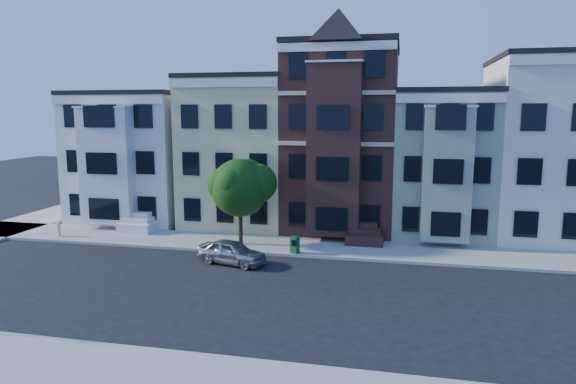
% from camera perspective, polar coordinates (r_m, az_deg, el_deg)
% --- Properties ---
extents(ground, '(120.00, 120.00, 0.00)m').
position_cam_1_polar(ground, '(22.48, 1.73, -11.66)').
color(ground, black).
extents(far_sidewalk, '(60.00, 4.00, 0.15)m').
position_cam_1_polar(far_sidewalk, '(29.98, 4.58, -6.24)').
color(far_sidewalk, '#9E9B93').
rests_on(far_sidewalk, ground).
extents(house_white, '(8.00, 9.00, 9.00)m').
position_cam_1_polar(house_white, '(40.06, -15.79, 3.71)').
color(house_white, white).
rests_on(house_white, ground).
extents(house_yellow, '(7.00, 9.00, 10.00)m').
position_cam_1_polar(house_yellow, '(36.94, -4.78, 4.38)').
color(house_yellow, beige).
rests_on(house_yellow, ground).
extents(house_brown, '(7.00, 9.00, 12.00)m').
position_cam_1_polar(house_brown, '(35.45, 6.14, 5.79)').
color(house_brown, '#3A1E19').
rests_on(house_brown, ground).
extents(house_green, '(6.00, 9.00, 9.00)m').
position_cam_1_polar(house_green, '(35.45, 16.61, 3.04)').
color(house_green, gray).
rests_on(house_green, ground).
extents(house_cream, '(8.00, 9.00, 11.00)m').
position_cam_1_polar(house_cream, '(36.56, 27.71, 4.13)').
color(house_cream, silver).
rests_on(house_cream, ground).
extents(street_tree, '(5.95, 5.95, 6.25)m').
position_cam_1_polar(street_tree, '(30.08, -5.36, 0.03)').
color(street_tree, '#1E4713').
rests_on(street_tree, far_sidewalk).
extents(parked_car, '(3.97, 2.39, 1.27)m').
position_cam_1_polar(parked_car, '(27.19, -6.27, -6.64)').
color(parked_car, '#A6AAAF').
rests_on(parked_car, ground).
extents(newspaper_box, '(0.54, 0.52, 0.96)m').
position_cam_1_polar(newspaper_box, '(28.49, 0.76, -5.86)').
color(newspaper_box, '#165927').
rests_on(newspaper_box, far_sidewalk).
extents(fire_hydrant, '(0.30, 0.30, 0.70)m').
position_cam_1_polar(fire_hydrant, '(35.43, -24.12, -3.93)').
color(fire_hydrant, silver).
rests_on(fire_hydrant, far_sidewalk).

